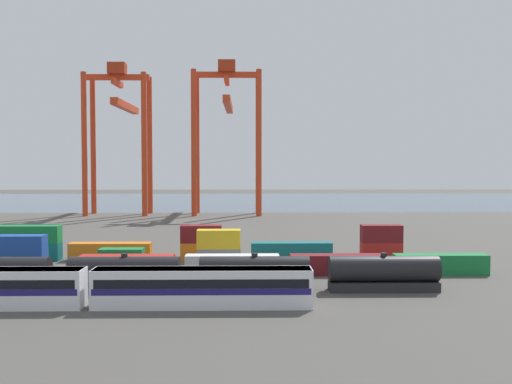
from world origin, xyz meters
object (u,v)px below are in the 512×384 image
object	(u,v)px
freight_tank_row	(190,274)
gantry_crane_west	(120,123)
passenger_train	(88,286)
shipping_container_4	(232,265)
gantry_crane_central	(227,121)
shipping_container_1	(22,265)
shipping_container_15	(111,251)

from	to	relation	value
freight_tank_row	gantry_crane_west	world-z (taller)	gantry_crane_west
passenger_train	freight_tank_row	xyz separation A→B (m)	(9.42, 7.10, -0.10)
shipping_container_4	gantry_crane_central	size ratio (longest dim) A/B	0.28
shipping_container_1	shipping_container_4	distance (m)	27.09
shipping_container_1	gantry_crane_west	distance (m)	96.28
gantry_crane_central	shipping_container_15	bearing A→B (deg)	-100.34
shipping_container_4	gantry_crane_central	bearing A→B (deg)	92.20
freight_tank_row	shipping_container_1	world-z (taller)	freight_tank_row
passenger_train	shipping_container_15	size ratio (longest dim) A/B	3.70
freight_tank_row	shipping_container_1	bearing A→B (deg)	156.44
freight_tank_row	gantry_crane_central	size ratio (longest dim) A/B	1.29
shipping_container_1	shipping_container_15	world-z (taller)	same
shipping_container_1	gantry_crane_central	xyz separation A→B (m)	(23.51, 93.36, 25.53)
gantry_crane_central	shipping_container_1	bearing A→B (deg)	-104.13
freight_tank_row	shipping_container_15	distance (m)	25.79
shipping_container_1	shipping_container_4	bearing A→B (deg)	0.00
passenger_train	shipping_container_1	xyz separation A→B (m)	(-13.11, 16.93, -0.84)
shipping_container_4	freight_tank_row	bearing A→B (deg)	-114.88
passenger_train	shipping_container_4	xyz separation A→B (m)	(13.98, 16.93, -0.84)
freight_tank_row	passenger_train	bearing A→B (deg)	-142.98
shipping_container_4	gantry_crane_central	distance (m)	96.85
shipping_container_1	shipping_container_15	xyz separation A→B (m)	(8.65, 11.90, 0.00)
gantry_crane_west	shipping_container_1	bearing A→B (deg)	-85.55
shipping_container_15	gantry_crane_central	size ratio (longest dim) A/B	0.28
shipping_container_1	freight_tank_row	bearing A→B (deg)	-23.56
shipping_container_15	gantry_crane_central	bearing A→B (deg)	79.66
freight_tank_row	gantry_crane_central	distance (m)	106.12
shipping_container_1	shipping_container_4	xyz separation A→B (m)	(27.09, 0.00, 0.00)
gantry_crane_central	passenger_train	bearing A→B (deg)	-95.38
shipping_container_1	gantry_crane_central	distance (m)	99.60
freight_tank_row	shipping_container_4	xyz separation A→B (m)	(4.56, 9.82, -0.74)
gantry_crane_west	gantry_crane_central	bearing A→B (deg)	1.15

